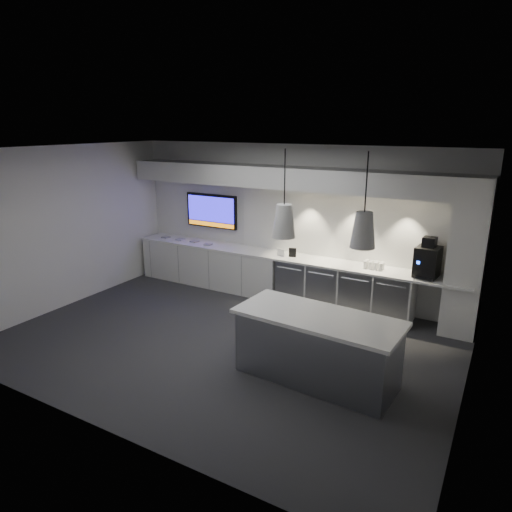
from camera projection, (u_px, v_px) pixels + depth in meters
The scene contains 28 objects.
floor at pixel (224, 342), 7.30m from camera, with size 7.00×7.00×0.00m, color #2C2C2E.
ceiling at pixel (220, 150), 6.47m from camera, with size 7.00×7.00×0.00m, color black.
wall_back at pixel (293, 222), 8.97m from camera, with size 7.00×7.00×0.00m, color silver.
wall_front at pixel (91, 308), 4.80m from camera, with size 7.00×7.00×0.00m, color silver.
wall_left at pixel (66, 227), 8.54m from camera, with size 7.00×7.00×0.00m, color silver.
wall_right at pixel (477, 293), 5.23m from camera, with size 7.00×7.00×0.00m, color silver.
back_counter at pixel (285, 256), 8.88m from camera, with size 6.80×0.65×0.04m, color white.
left_base_cabinets at pixel (211, 265), 9.83m from camera, with size 3.30×0.63×0.86m, color white.
fridge_unit_a at pixel (296, 280), 8.88m from camera, with size 0.60×0.61×0.85m, color gray.
fridge_unit_b at pixel (326, 286), 8.59m from camera, with size 0.60×0.61×0.85m, color gray.
fridge_unit_c at pixel (359, 292), 8.29m from camera, with size 0.60×0.61×0.85m, color gray.
fridge_unit_d at pixel (394, 298), 7.99m from camera, with size 0.60×0.61×0.85m, color gray.
backsplash at pixel (351, 226), 8.38m from camera, with size 4.60×0.03×1.30m, color white.
soffit at pixel (287, 178), 8.47m from camera, with size 6.90×0.60×0.40m, color white.
column at pixel (466, 258), 7.27m from camera, with size 0.55×0.55×2.60m, color white.
wall_tv at pixel (212, 211), 9.81m from camera, with size 1.25×0.07×0.72m.
island at pixel (317, 347), 6.13m from camera, with size 2.26×1.09×0.93m.
bin at pixel (246, 337), 7.03m from camera, with size 0.29×0.29×0.41m, color gray.
coffee_machine at pixel (428, 261), 7.57m from camera, with size 0.41×0.57×0.68m.
sign_black at pixel (292, 253), 8.73m from camera, with size 0.14×0.02×0.18m, color black.
sign_white at pixel (281, 252), 8.81m from camera, with size 0.18×0.02×0.14m, color white.
cup_cluster at pixel (374, 265), 8.01m from camera, with size 0.35×0.16×0.14m, color white, non-canonical shape.
tray_a at pixel (166, 237), 10.26m from camera, with size 0.16×0.16×0.03m, color #979797.
tray_b at pixel (180, 239), 10.04m from camera, with size 0.16×0.16×0.03m, color #979797.
tray_c at pixel (195, 241), 9.87m from camera, with size 0.16×0.16×0.03m, color #979797.
tray_d at pixel (208, 244), 9.63m from camera, with size 0.16×0.16×0.03m, color #979797.
pendant_left at pixel (284, 221), 5.91m from camera, with size 0.30×0.30×1.14m.
pendant_right at pixel (363, 230), 5.42m from camera, with size 0.30×0.30×1.14m.
Camera 1 is at (3.71, -5.52, 3.37)m, focal length 32.00 mm.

